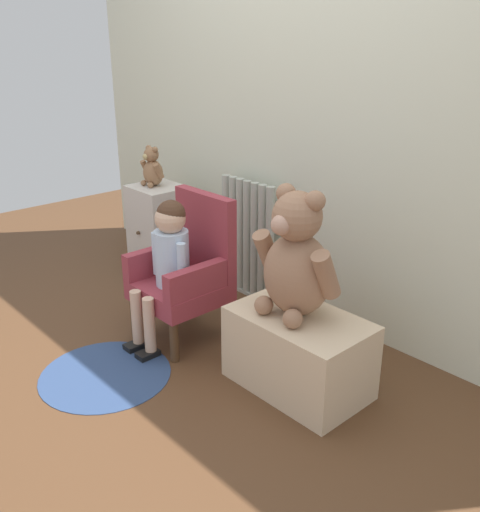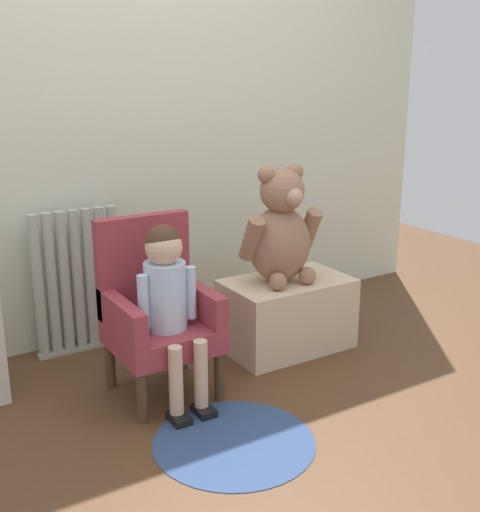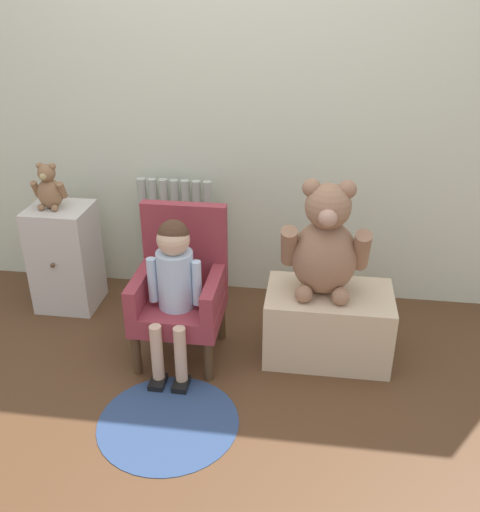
{
  "view_description": "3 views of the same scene",
  "coord_description": "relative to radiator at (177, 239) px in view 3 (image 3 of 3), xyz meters",
  "views": [
    {
      "loc": [
        1.98,
        -1.18,
        1.49
      ],
      "look_at": [
        0.23,
        0.42,
        0.56
      ],
      "focal_mm": 40.0,
      "sensor_mm": 36.0,
      "label": 1
    },
    {
      "loc": [
        -1.2,
        -1.9,
        1.33
      ],
      "look_at": [
        0.23,
        0.41,
        0.54
      ],
      "focal_mm": 45.0,
      "sensor_mm": 36.0,
      "label": 2
    },
    {
      "loc": [
        0.44,
        -1.91,
        1.73
      ],
      "look_at": [
        0.11,
        0.45,
        0.53
      ],
      "focal_mm": 40.0,
      "sensor_mm": 36.0,
      "label": 3
    }
  ],
  "objects": [
    {
      "name": "small_dresser",
      "position": [
        -0.59,
        -0.22,
        -0.05
      ],
      "size": [
        0.33,
        0.32,
        0.6
      ],
      "color": "beige",
      "rests_on": "ground_plane"
    },
    {
      "name": "child_figure",
      "position": [
        0.16,
        -0.68,
        0.14
      ],
      "size": [
        0.25,
        0.35,
        0.75
      ],
      "color": "silver",
      "rests_on": "ground_plane"
    },
    {
      "name": "floor_rug",
      "position": [
        0.21,
        -1.1,
        -0.35
      ],
      "size": [
        0.61,
        0.61,
        0.01
      ],
      "primitive_type": "cylinder",
      "color": "navy",
      "rests_on": "ground_plane"
    },
    {
      "name": "low_bench",
      "position": [
        0.87,
        -0.5,
        -0.17
      ],
      "size": [
        0.61,
        0.38,
        0.35
      ],
      "primitive_type": "cube",
      "color": "beige",
      "rests_on": "ground_plane"
    },
    {
      "name": "child_armchair",
      "position": [
        0.16,
        -0.56,
        0.01
      ],
      "size": [
        0.41,
        0.41,
        0.74
      ],
      "color": "#93323D",
      "rests_on": "ground_plane"
    },
    {
      "name": "ground_plane",
      "position": [
        0.33,
        -0.99,
        -0.35
      ],
      "size": [
        6.0,
        6.0,
        0.0
      ],
      "primitive_type": "plane",
      "color": "#53341F"
    },
    {
      "name": "back_wall",
      "position": [
        0.33,
        0.12,
        0.85
      ],
      "size": [
        3.8,
        0.05,
        2.4
      ],
      "primitive_type": "cube",
      "color": "silver",
      "rests_on": "ground_plane"
    },
    {
      "name": "small_teddy_bear",
      "position": [
        -0.62,
        -0.23,
        0.36
      ],
      "size": [
        0.18,
        0.13,
        0.25
      ],
      "color": "#8E6646",
      "rests_on": "small_dresser"
    },
    {
      "name": "radiator",
      "position": [
        0.0,
        0.0,
        0.0
      ],
      "size": [
        0.43,
        0.05,
        0.7
      ],
      "color": "#AEB5A9",
      "rests_on": "ground_plane"
    },
    {
      "name": "large_teddy_bear",
      "position": [
        0.83,
        -0.5,
        0.25
      ],
      "size": [
        0.41,
        0.29,
        0.56
      ],
      "color": "#986E52",
      "rests_on": "low_bench"
    }
  ]
}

